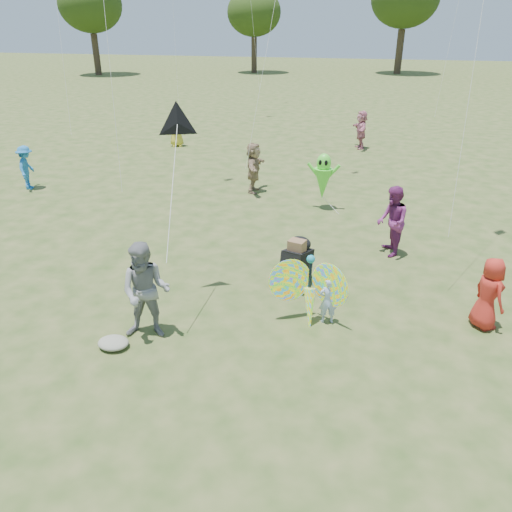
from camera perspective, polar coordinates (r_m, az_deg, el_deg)
The scene contains 15 objects.
ground at distance 9.17m, azimuth -1.25°, elevation -10.27°, with size 160.00×160.00×0.00m, color #51592B.
child_girl at distance 9.68m, azimuth 8.22°, elevation -5.04°, with size 0.35×0.23×0.97m, color #A1B7E4.
adult_man at distance 9.18m, azimuth -12.47°, elevation -3.98°, with size 0.91×0.71×1.87m, color gray.
grey_bag at distance 9.45m, azimuth -16.00°, elevation -9.52°, with size 0.57×0.46×0.18m, color gray.
crowd_a at distance 10.31m, azimuth 25.06°, elevation -3.90°, with size 0.70×0.46×1.43m, color red.
crowd_d at distance 17.14m, azimuth -0.27°, elevation 10.07°, with size 1.57×0.50×1.70m, color #987B5D.
crowd_e at distance 12.72m, azimuth 15.29°, elevation 3.83°, with size 0.85×0.67×1.76m, color #782869.
crowd_g at distance 24.27m, azimuth -9.12°, elevation 14.21°, with size 0.81×0.53×1.66m, color gold.
crowd_i at distance 19.23m, azimuth -24.73°, elevation 9.17°, with size 0.97×0.56×1.51m, color #206CB2.
crowd_j at distance 24.03m, azimuth 11.92°, elevation 13.95°, with size 1.58×0.50×1.70m, color #C16E83.
jogging_stroller at distance 10.97m, azimuth 4.73°, elevation -0.30°, with size 0.66×1.11×1.09m.
butterfly_kite at distance 9.56m, azimuth 6.15°, elevation -3.96°, with size 1.74×0.75×1.61m.
delta_kite_rig at distance 9.87m, azimuth -8.98°, elevation 14.65°, with size 0.89×2.08×2.48m.
alien_kite at distance 15.61m, azimuth 7.66°, elevation 8.79°, with size 1.12×0.69×1.74m.
tree_line at distance 52.20m, azimuth 18.63°, elevation 25.72°, with size 91.78×33.60×10.79m.
Camera 1 is at (2.13, -7.16, 5.31)m, focal length 35.00 mm.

